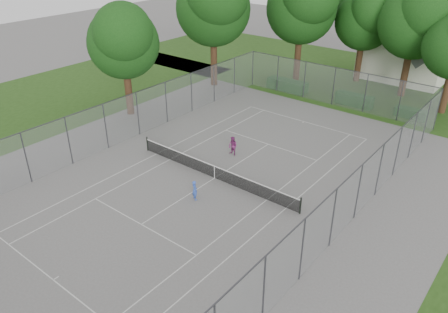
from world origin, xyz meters
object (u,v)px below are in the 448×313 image
Objects in this scene: woman_player at (233,146)px; house at (409,39)px; girl_player at (195,190)px; tennis_net at (214,171)px.

house is at bearing 90.93° from woman_player.
house is at bearing -69.01° from girl_player.
woman_player is (-3.44, -25.70, -3.51)m from house.
woman_player is (-1.08, 3.37, 0.19)m from tennis_net.
girl_player is at bearing -93.09° from house.
girl_player reaches higher than tennis_net.
girl_player is (0.64, -2.64, 0.13)m from tennis_net.
house is 7.43× the size of woman_player.
girl_player is 0.91× the size of woman_player.
house is 31.96m from girl_player.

